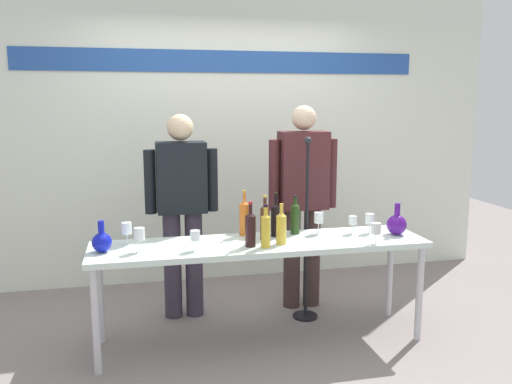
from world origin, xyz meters
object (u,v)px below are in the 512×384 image
wine_glass_right_0 (353,221)px  presenter_right (303,195)px  wine_bottle_4 (265,221)px  wine_glass_right_1 (376,229)px  wine_glass_right_3 (319,218)px  wine_bottle_5 (250,228)px  wine_bottle_0 (265,229)px  wine_glass_left_0 (127,229)px  wine_bottle_2 (244,217)px  wine_glass_left_2 (195,236)px  wine_glass_left_1 (139,234)px  presenter_left (182,204)px  wine_glass_right_2 (370,219)px  wine_bottle_3 (276,218)px  decanter_blue_left (102,241)px  wine_bottle_1 (295,217)px  wine_bottle_6 (281,227)px  microphone_stand (306,260)px  display_table (261,251)px  decanter_blue_right (397,224)px

wine_glass_right_0 → presenter_right: bearing=114.5°
wine_bottle_4 → wine_glass_right_1: size_ratio=2.15×
wine_bottle_4 → wine_glass_right_3: 0.44m
wine_bottle_5 → wine_bottle_0: bearing=-26.7°
wine_bottle_5 → wine_glass_right_1: wine_bottle_5 is taller
presenter_right → wine_glass_left_0: bearing=-161.7°
presenter_right → wine_bottle_2: (-0.57, -0.38, -0.08)m
wine_bottle_5 → wine_glass_left_2: wine_bottle_5 is taller
wine_bottle_4 → wine_glass_right_3: (0.43, 0.08, -0.02)m
wine_bottle_4 → wine_glass_left_1: size_ratio=1.97×
presenter_left → wine_glass_right_2: (1.36, -0.52, -0.07)m
presenter_right → wine_glass_right_1: bearing=-71.8°
wine_bottle_2 → wine_bottle_4: bearing=-52.2°
wine_bottle_3 → wine_bottle_4: bearing=-143.9°
wine_bottle_4 → wine_glass_right_3: bearing=9.9°
decanter_blue_left → wine_bottle_1: (1.39, 0.20, 0.05)m
wine_bottle_1 → wine_bottle_6: 0.32m
wine_glass_left_0 → wine_glass_right_3: size_ratio=0.98×
presenter_left → wine_bottle_3: (0.64, -0.46, -0.05)m
wine_glass_left_0 → wine_glass_right_3: 1.40m
presenter_right → wine_bottle_6: (-0.37, -0.68, -0.10)m
wine_bottle_1 → wine_glass_right_1: wine_bottle_1 is taller
wine_bottle_6 → wine_glass_right_2: (0.73, 0.16, -0.01)m
wine_glass_left_2 → wine_glass_right_0: size_ratio=1.03×
wine_bottle_0 → microphone_stand: (0.45, 0.49, -0.39)m
wine_glass_left_1 → wine_glass_right_3: 1.33m
display_table → wine_bottle_2: 0.31m
wine_bottle_2 → wine_glass_right_1: bearing=-27.9°
presenter_left → wine_glass_right_1: presenter_left is taller
wine_bottle_0 → wine_glass_right_2: wine_bottle_0 is taller
wine_bottle_3 → wine_glass_right_1: 0.72m
presenter_left → decanter_blue_left: bearing=-133.4°
decanter_blue_left → wine_bottle_4: (1.13, 0.08, 0.06)m
wine_bottle_3 → presenter_left: bearing=144.4°
wine_glass_right_2 → wine_bottle_0: bearing=-165.7°
wine_bottle_4 → wine_bottle_6: bearing=-61.1°
wine_bottle_3 → wine_glass_left_1: (-0.98, -0.21, -0.01)m
wine_bottle_2 → wine_bottle_4: wine_bottle_2 is taller
wine_bottle_2 → wine_bottle_4: size_ratio=1.05×
presenter_left → microphone_stand: 1.08m
presenter_left → wine_bottle_4: bearing=-44.4°
presenter_right → wine_glass_right_3: (-0.02, -0.46, -0.10)m
decanter_blue_left → wine_glass_right_3: 1.57m
display_table → decanter_blue_right: 1.05m
decanter_blue_right → wine_bottle_4: size_ratio=0.74×
wine_glass_left_2 → microphone_stand: microphone_stand is taller
wine_bottle_4 → wine_glass_right_2: (0.82, 0.01, -0.03)m
wine_bottle_4 → wine_glass_left_2: size_ratio=2.33×
display_table → wine_bottle_6: (0.13, -0.08, 0.18)m
wine_bottle_0 → microphone_stand: microphone_stand is taller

